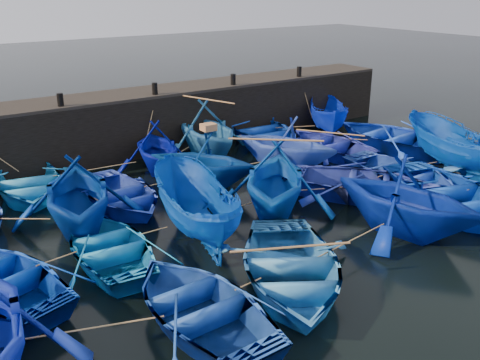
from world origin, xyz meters
TOP-DOWN VIEW (x-y plane):
  - ground at (0.00, 0.00)m, footprint 120.00×120.00m
  - quay_wall at (0.00, 10.50)m, footprint 26.00×2.50m
  - quay_top at (0.00, 10.50)m, footprint 26.00×2.50m
  - bollard_1 at (-4.00, 9.60)m, footprint 0.24×0.24m
  - bollard_2 at (0.00, 9.60)m, footprint 0.24×0.24m
  - bollard_3 at (4.00, 9.60)m, footprint 0.24×0.24m
  - bollard_4 at (8.00, 9.60)m, footprint 0.24×0.24m
  - boat_1 at (-6.01, 7.68)m, footprint 4.26×5.37m
  - boat_2 at (-1.08, 7.48)m, footprint 4.32×4.67m
  - boat_3 at (1.59, 8.05)m, footprint 4.52×5.09m
  - boat_4 at (4.79, 8.47)m, footprint 4.31×5.75m
  - boat_5 at (8.37, 7.68)m, footprint 4.02×4.65m
  - boat_7 at (-5.37, 4.00)m, footprint 5.26×5.70m
  - boat_8 at (-3.75, 4.84)m, footprint 3.39×4.65m
  - boat_9 at (-0.55, 4.83)m, footprint 5.25×5.37m
  - boat_10 at (3.26, 4.70)m, footprint 5.16×5.42m
  - boat_11 at (6.14, 5.24)m, footprint 3.27×4.56m
  - boat_12 at (9.03, 4.17)m, footprint 4.80×6.21m
  - boat_14 at (-5.40, 1.54)m, footprint 3.44×4.56m
  - boat_15 at (-2.78, 1.53)m, footprint 2.79×5.19m
  - boat_16 at (0.29, 1.63)m, footprint 6.07×6.13m
  - boat_17 at (3.60, 0.98)m, footprint 6.26×6.50m
  - boat_18 at (5.74, 1.00)m, footprint 3.53×4.82m
  - boat_19 at (8.56, 0.85)m, footprint 3.08×5.46m
  - boat_21 at (-4.82, -2.31)m, footprint 3.48×4.75m
  - boat_22 at (-2.22, -2.23)m, footprint 5.83×6.33m
  - boat_23 at (2.51, -1.83)m, footprint 4.88×5.35m
  - boat_24 at (5.14, -1.59)m, footprint 5.57×6.71m
  - wooden_crate at (-0.25, 4.83)m, footprint 0.50×0.42m
  - mooring_ropes at (-0.28, 4.94)m, footprint 16.97×12.03m
  - loose_oars at (1.45, 3.17)m, footprint 10.62×12.36m

SIDE VIEW (x-z plane):
  - ground at x=0.00m, z-range 0.00..0.00m
  - boat_14 at x=-5.40m, z-range 0.00..0.90m
  - boat_11 at x=6.14m, z-range 0.00..0.94m
  - boat_8 at x=-3.75m, z-range 0.00..0.95m
  - boat_21 at x=-4.82m, z-range 0.00..0.96m
  - boat_18 at x=5.74m, z-range 0.00..0.98m
  - boat_1 at x=-6.01m, z-range 0.00..1.00m
  - boat_22 at x=-2.22m, z-range 0.00..1.07m
  - boat_17 at x=3.60m, z-range 0.00..1.10m
  - boat_4 at x=4.79m, z-range 0.00..1.13m
  - boat_12 at x=9.03m, z-range 0.00..1.19m
  - boat_24 at x=5.14m, z-range 0.00..1.20m
  - boat_5 at x=8.37m, z-range 0.00..1.75m
  - mooring_ropes at x=-0.28m, z-range -0.18..1.92m
  - boat_15 at x=-2.78m, z-range 0.00..1.90m
  - boat_19 at x=8.56m, z-range 0.00..1.99m
  - boat_2 at x=-1.08m, z-range 0.00..2.02m
  - boat_9 at x=-0.55m, z-range 0.00..2.14m
  - boat_10 at x=3.26m, z-range 0.00..2.23m
  - boat_23 at x=2.51m, z-range 0.00..2.42m
  - boat_16 at x=0.29m, z-range 0.00..2.45m
  - boat_3 at x=1.59m, z-range 0.00..2.46m
  - boat_7 at x=-5.37m, z-range 0.00..2.49m
  - quay_wall at x=0.00m, z-range 0.00..2.50m
  - loose_oars at x=1.45m, z-range 0.97..2.55m
  - wooden_crate at x=-0.25m, z-range 2.14..2.39m
  - quay_top at x=0.00m, z-range 2.50..2.62m
  - bollard_1 at x=-4.00m, z-range 2.62..3.12m
  - bollard_2 at x=0.00m, z-range 2.62..3.12m
  - bollard_3 at x=4.00m, z-range 2.62..3.12m
  - bollard_4 at x=8.00m, z-range 2.62..3.12m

